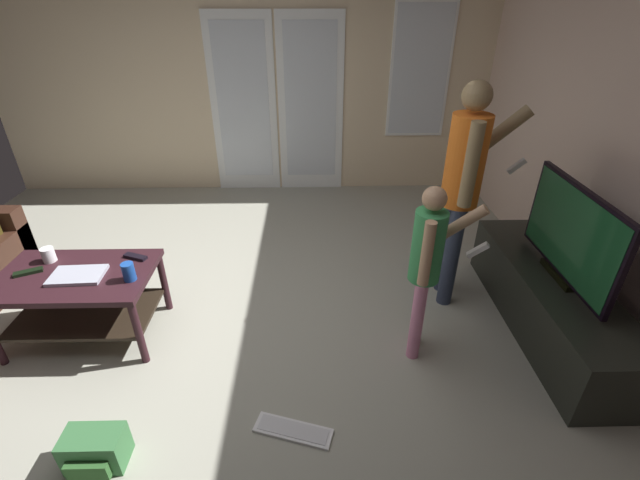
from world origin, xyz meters
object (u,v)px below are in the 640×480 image
at_px(flat_screen_tv, 571,235).
at_px(coffee_table, 79,291).
at_px(person_adult, 464,180).
at_px(person_child, 427,261).
at_px(tv_stand, 549,302).
at_px(tv_remote_black, 28,272).
at_px(cup_by_laptop, 48,255).
at_px(dvd_remote_slim, 135,257).
at_px(backpack, 95,450).
at_px(cup_near_edge, 129,272).
at_px(loose_keyboard, 293,430).
at_px(laptop_closed, 77,275).

bearing_deg(flat_screen_tv, coffee_table, -179.86).
xyz_separation_m(person_adult, person_child, (-0.37, -0.61, -0.27)).
height_order(coffee_table, flat_screen_tv, flat_screen_tv).
bearing_deg(tv_stand, tv_remote_black, 179.91).
relative_size(cup_by_laptop, dvd_remote_slim, 0.60).
relative_size(backpack, cup_by_laptop, 2.97).
relative_size(cup_near_edge, tv_remote_black, 0.72).
relative_size(loose_keyboard, tv_remote_black, 2.70).
relative_size(loose_keyboard, cup_by_laptop, 4.53).
bearing_deg(person_child, cup_near_edge, 176.08).
distance_m(laptop_closed, dvd_remote_slim, 0.37).
height_order(backpack, laptop_closed, laptop_closed).
bearing_deg(cup_by_laptop, dvd_remote_slim, 2.43).
relative_size(person_adult, dvd_remote_slim, 9.79).
distance_m(tv_stand, laptop_closed, 3.24).
xyz_separation_m(backpack, cup_near_edge, (-0.06, 0.92, 0.48)).
distance_m(person_child, cup_by_laptop, 2.54).
bearing_deg(person_adult, backpack, -147.49).
xyz_separation_m(backpack, laptop_closed, (-0.41, 0.96, 0.43)).
xyz_separation_m(coffee_table, dvd_remote_slim, (0.35, 0.19, 0.15)).
height_order(backpack, tv_remote_black, tv_remote_black).
distance_m(tv_remote_black, dvd_remote_slim, 0.67).
relative_size(coffee_table, flat_screen_tv, 0.98).
relative_size(flat_screen_tv, laptop_closed, 3.10).
distance_m(cup_near_edge, cup_by_laptop, 0.68).
height_order(tv_stand, dvd_remote_slim, dvd_remote_slim).
distance_m(person_child, backpack, 2.08).
bearing_deg(tv_remote_black, cup_by_laptop, 40.74).
xyz_separation_m(tv_stand, laptop_closed, (-3.22, -0.04, 0.31)).
relative_size(tv_stand, dvd_remote_slim, 9.99).
xyz_separation_m(person_adult, loose_keyboard, (-1.18, -1.24, -0.99)).
height_order(coffee_table, laptop_closed, laptop_closed).
height_order(laptop_closed, tv_remote_black, laptop_closed).
distance_m(person_adult, tv_remote_black, 3.01).
distance_m(laptop_closed, cup_by_laptop, 0.34).
height_order(backpack, loose_keyboard, backpack).
xyz_separation_m(person_adult, dvd_remote_slim, (-2.30, -0.22, -0.47)).
bearing_deg(laptop_closed, dvd_remote_slim, 34.02).
relative_size(coffee_table, laptop_closed, 3.03).
bearing_deg(tv_remote_black, person_adult, -18.29).
distance_m(flat_screen_tv, dvd_remote_slim, 2.94).
xyz_separation_m(cup_near_edge, tv_remote_black, (-0.70, 0.09, -0.05)).
relative_size(laptop_closed, cup_near_edge, 2.70).
distance_m(coffee_table, loose_keyboard, 1.73).
height_order(person_child, backpack, person_child).
bearing_deg(cup_near_edge, cup_by_laptop, 159.56).
bearing_deg(person_adult, dvd_remote_slim, -174.64).
bearing_deg(laptop_closed, person_child, -6.99).
xyz_separation_m(tv_remote_black, dvd_remote_slim, (0.64, 0.18, 0.00)).
bearing_deg(laptop_closed, flat_screen_tv, -1.90).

